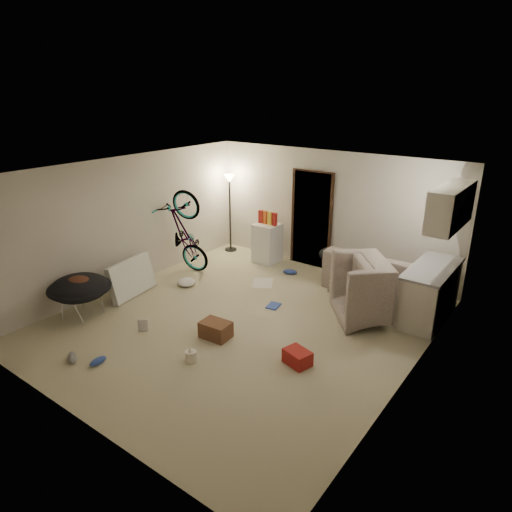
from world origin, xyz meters
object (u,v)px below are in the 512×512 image
Objects in this scene: kitchen_counter at (429,293)px; tv_box at (131,278)px; bicycle at (185,250)px; mini_fridge at (267,243)px; floor_lamp at (230,197)px; saucer_chair at (80,293)px; drink_case_a at (216,330)px; drink_case_b at (297,357)px; juicer at (191,355)px; sofa at (376,278)px; armchair at (383,296)px.

tv_box is at bearing -153.31° from kitchen_counter.
bicycle reaches higher than mini_fridge.
tv_box is at bearing -88.11° from floor_lamp.
bicycle is 1.76× the size of saucer_chair.
drink_case_a is at bearing -67.22° from mini_fridge.
bicycle is 2.50m from saucer_chair.
floor_lamp reaches higher than drink_case_a.
floor_lamp is 1.81m from bicycle.
drink_case_a is 1.42m from drink_case_b.
drink_case_a is 1.95× the size of juicer.
tv_box is (-0.01, 1.07, -0.09)m from saucer_chair.
bicycle is (-3.63, -1.40, 0.20)m from sofa.
sofa reaches higher than juicer.
armchair is at bearing 60.05° from juicer.
kitchen_counter reaches higher than sofa.
kitchen_counter is 1.43× the size of tv_box.
tv_box is (-4.73, -2.38, -0.09)m from kitchen_counter.
tv_box is at bearing 75.15° from armchair.
floor_lamp is 3.88m from sofa.
drink_case_a is 0.73m from juicer.
bicycle is 4.00× the size of drink_case_a.
drink_case_b is (-1.03, -2.50, -0.33)m from kitchen_counter.
mini_fridge is 2.35× the size of drink_case_b.
bicycle is 4.94× the size of drink_case_b.
mini_fridge reaches higher than tv_box.
saucer_chair is at bearing -177.44° from juicer.
drink_case_a is at bearing 102.34° from juicer.
saucer_chair is at bearing 86.21° from armchair.
drink_case_b is (3.70, -1.55, -0.37)m from bicycle.
saucer_chair is 2.27× the size of drink_case_a.
saucer_chair is 2.45m from juicer.
kitchen_counter reaches higher than drink_case_a.
tv_box is (-3.63, -2.83, 0.07)m from sofa.
floor_lamp is 4.88m from juicer.
kitchen_counter is at bearing -7.22° from mini_fridge.
drink_case_b is at bearing 128.60° from armchair.
tv_box reaches higher than juicer.
bicycle is at bearing 135.64° from juicer.
mini_fridge reaches higher than armchair.
tv_box is (0.10, -3.03, -0.96)m from floor_lamp.
armchair is (0.48, -0.90, 0.11)m from sofa.
drink_case_a is (2.28, -0.25, -0.22)m from tv_box.
sofa is 1.82× the size of tv_box.
bicycle is at bearing 20.47° from sofa.
armchair is at bearing 46.27° from drink_case_a.
sofa is 3.36m from drink_case_a.
kitchen_counter is 2.72m from drink_case_b.
armchair is at bearing 16.05° from tv_box.
drink_case_b is (2.66, -3.05, -0.33)m from mini_fridge.
mini_fridge is at bearing -5.05° from floor_lamp.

